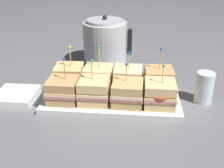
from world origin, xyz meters
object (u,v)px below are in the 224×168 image
Objects in this scene: serving_platter at (112,97)px; napkin_stack at (16,95)px; sandwich_front_far_left at (63,90)px; sandwich_back_far_left at (69,76)px; sandwich_front_far_right at (160,94)px; sandwich_back_center_left at (98,78)px; sandwich_front_center_right at (127,93)px; sandwich_back_far_right at (159,80)px; drinking_glass at (204,87)px; sandwich_front_center_left at (94,91)px; kettle_steel at (105,42)px; sandwich_back_center_right at (128,79)px.

serving_platter is 3.37× the size of napkin_stack.
sandwich_back_far_left is at bearing 92.18° from sandwich_front_far_left.
sandwich_back_center_left is (-0.22, 0.11, 0.00)m from sandwich_front_far_right.
sandwich_front_center_right is at bearing -43.71° from sandwich_back_center_left.
sandwich_front_center_right is at bearing -135.23° from sandwich_back_far_right.
serving_platter is at bearing -177.10° from drinking_glass.
sandwich_back_center_left reaches higher than sandwich_back_far_left.
sandwich_front_center_left is at bearing -5.55° from napkin_stack.
sandwich_front_far_right is 0.51m from napkin_stack.
sandwich_front_far_right is 1.33× the size of drinking_glass.
drinking_glass is at bearing -13.79° from sandwich_back_far_right.
serving_platter is at bearing -161.85° from sandwich_back_far_right.
sandwich_front_far_left is 0.34m from sandwich_back_far_right.
sandwich_back_far_right is at bearing 44.77° from sandwich_front_center_right.
sandwich_front_center_right is 0.89× the size of sandwich_back_far_right.
sandwich_front_far_left is 0.68× the size of kettle_steel.
sandwich_back_center_right is 0.91× the size of sandwich_back_far_right.
sandwich_front_center_right is 0.43m from kettle_steel.
sandwich_back_far_left is 0.33m from sandwich_back_far_right.
drinking_glass is (0.38, -0.34, -0.05)m from kettle_steel.
sandwich_back_far_right is (0.11, 0.11, 0.00)m from sandwich_front_center_right.
sandwich_back_far_left is at bearing 179.97° from sandwich_back_far_right.
sandwich_back_far_right is (0.00, 0.11, -0.00)m from sandwich_front_far_right.
sandwich_back_center_left is at bearing 136.29° from sandwich_front_center_right.
sandwich_back_center_left reaches higher than sandwich_back_far_right.
napkin_stack is at bearing -176.47° from drinking_glass.
sandwich_front_far_left is 0.99× the size of sandwich_front_center_left.
sandwich_front_far_right is 0.89× the size of sandwich_back_center_left.
sandwich_front_center_left is 0.15m from sandwich_back_far_left.
sandwich_back_center_right is (0.11, -0.00, -0.00)m from sandwich_back_center_left.
sandwich_front_far_right is 0.65× the size of kettle_steel.
serving_platter is 0.34m from napkin_stack.
serving_platter is at bearing -136.38° from sandwich_back_center_right.
sandwich_back_far_left reaches higher than sandwich_front_far_left.
sandwich_front_far_left is at bearing 179.92° from sandwich_front_center_right.
sandwich_front_center_left reaches higher than sandwich_back_center_right.
napkin_stack is (-0.18, 0.03, -0.05)m from sandwich_front_far_left.
sandwich_back_center_right is at bearing -68.79° from kettle_steel.
sandwich_front_far_right is at bearing -3.34° from napkin_stack.
drinking_glass is (0.48, -0.04, -0.00)m from sandwich_back_far_left.
sandwich_back_far_right is at bearing 88.25° from sandwich_front_far_right.
sandwich_front_center_right is 1.32× the size of drinking_glass.
sandwich_back_center_right is (-0.11, 0.11, -0.00)m from sandwich_front_far_right.
sandwich_front_far_right is 0.47m from kettle_steel.
sandwich_front_far_left reaches higher than sandwich_front_far_right.
sandwich_back_center_left is at bearing 179.37° from sandwich_back_center_right.
sandwich_back_center_right is at bearing 43.60° from sandwich_front_center_left.
serving_platter is 4.33× the size of drinking_glass.
sandwich_back_far_left reaches higher than serving_platter.
sandwich_front_center_right is 0.64× the size of kettle_steel.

